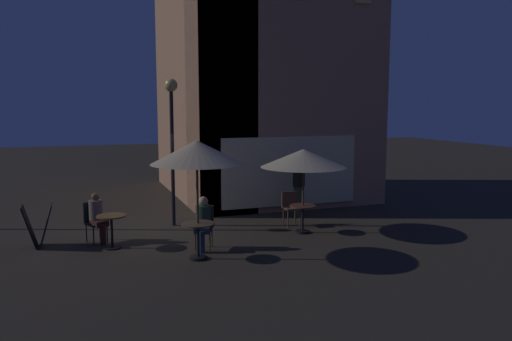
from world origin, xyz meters
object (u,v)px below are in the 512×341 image
(cafe_chair_1, at_px, (290,205))
(cafe_chair_2, at_px, (94,218))
(patio_umbrella_0, at_px, (197,153))
(cafe_chair_0, at_px, (204,223))
(patio_umbrella_1, at_px, (303,158))
(patron_seated_0, at_px, (203,220))
(street_lamp_near_corner, at_px, (172,120))
(menu_sandwich_board, at_px, (38,226))
(patron_standing_2, at_px, (299,187))
(patron_seated_1, at_px, (97,215))
(cafe_table_1, at_px, (303,214))
(cafe_table_0, at_px, (198,233))
(cafe_table_2, at_px, (112,225))

(cafe_chair_1, height_order, cafe_chair_2, cafe_chair_2)
(patio_umbrella_0, height_order, cafe_chair_0, patio_umbrella_0)
(patio_umbrella_0, relative_size, cafe_chair_1, 2.77)
(patio_umbrella_1, relative_size, patron_seated_0, 1.79)
(street_lamp_near_corner, bearing_deg, patio_umbrella_1, -32.76)
(menu_sandwich_board, relative_size, cafe_chair_2, 1.01)
(street_lamp_near_corner, bearing_deg, patron_standing_2, -2.24)
(cafe_chair_1, bearing_deg, patron_standing_2, 146.37)
(cafe_chair_2, height_order, patron_seated_1, patron_seated_1)
(menu_sandwich_board, xyz_separation_m, cafe_table_1, (6.29, -0.85, -0.00))
(patron_seated_1, bearing_deg, cafe_table_0, 17.71)
(patron_standing_2, bearing_deg, menu_sandwich_board, 61.08)
(cafe_table_1, relative_size, cafe_table_2, 0.93)
(patron_seated_0, bearing_deg, patron_standing_2, 147.55)
(patron_seated_0, relative_size, patron_standing_2, 0.70)
(patron_seated_1, bearing_deg, cafe_table_1, 55.42)
(menu_sandwich_board, distance_m, cafe_chair_1, 6.32)
(cafe_chair_0, xyz_separation_m, cafe_chair_2, (-2.35, 1.41, -0.01))
(patio_umbrella_1, bearing_deg, cafe_table_0, -157.06)
(menu_sandwich_board, height_order, cafe_chair_0, menu_sandwich_board)
(cafe_table_0, height_order, cafe_chair_2, cafe_chair_2)
(menu_sandwich_board, xyz_separation_m, patio_umbrella_1, (6.29, -0.85, 1.42))
(street_lamp_near_corner, height_order, cafe_table_2, street_lamp_near_corner)
(street_lamp_near_corner, height_order, cafe_chair_2, street_lamp_near_corner)
(cafe_chair_1, height_order, patron_seated_1, patron_seated_1)
(patron_standing_2, bearing_deg, cafe_table_2, 69.94)
(patron_seated_0, bearing_deg, patron_seated_1, -99.57)
(patio_umbrella_1, bearing_deg, cafe_chair_2, 169.75)
(cafe_chair_0, bearing_deg, patron_standing_2, 146.43)
(patio_umbrella_1, height_order, cafe_chair_0, patio_umbrella_1)
(patio_umbrella_1, bearing_deg, cafe_table_2, 177.75)
(cafe_table_1, height_order, cafe_chair_2, cafe_chair_2)
(patio_umbrella_0, height_order, patron_standing_2, patio_umbrella_0)
(patron_seated_0, bearing_deg, cafe_table_2, -90.21)
(cafe_chair_0, xyz_separation_m, patron_standing_2, (3.39, 2.26, 0.29))
(menu_sandwich_board, relative_size, cafe_table_2, 1.26)
(patio_umbrella_0, xyz_separation_m, cafe_chair_0, (0.33, 0.78, -1.69))
(cafe_table_1, distance_m, cafe_chair_0, 2.75)
(patio_umbrella_0, bearing_deg, menu_sandwich_board, 146.79)
(patron_seated_0, bearing_deg, street_lamp_near_corner, -152.75)
(patron_standing_2, bearing_deg, patio_umbrella_0, 92.90)
(cafe_table_0, bearing_deg, patio_umbrella_0, 116.57)
(street_lamp_near_corner, relative_size, menu_sandwich_board, 4.07)
(patio_umbrella_1, distance_m, patron_seated_1, 5.19)
(cafe_table_1, xyz_separation_m, patron_standing_2, (0.69, 1.76, 0.38))
(cafe_table_2, relative_size, cafe_chair_1, 0.84)
(cafe_chair_1, bearing_deg, patio_umbrella_0, -52.84)
(cafe_chair_1, distance_m, cafe_chair_2, 5.08)
(street_lamp_near_corner, height_order, patron_seated_1, street_lamp_near_corner)
(patio_umbrella_0, bearing_deg, patron_seated_0, 67.24)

